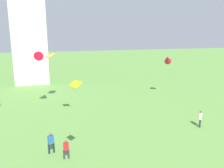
# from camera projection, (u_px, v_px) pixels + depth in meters

# --- Properties ---
(person_0) EXTENTS (0.54, 0.36, 1.77)m
(person_0) POSITION_uv_depth(u_px,v_px,m) (51.00, 142.00, 18.57)
(person_0) COLOR #1E2333
(person_0) RESTS_ON ground_plane
(person_1) EXTENTS (0.49, 0.24, 1.57)m
(person_1) POSITION_uv_depth(u_px,v_px,m) (66.00, 148.00, 17.76)
(person_1) COLOR #2D3338
(person_1) RESTS_ON ground_plane
(person_4) EXTENTS (0.49, 0.54, 1.79)m
(person_4) POSITION_uv_depth(u_px,v_px,m) (200.00, 118.00, 23.77)
(person_4) COLOR #2D3338
(person_4) RESTS_ON ground_plane
(kite_flying_0) EXTENTS (0.85, 1.02, 0.36)m
(kite_flying_0) POSITION_uv_depth(u_px,v_px,m) (75.00, 84.00, 14.81)
(kite_flying_0) COLOR gold
(kite_flying_2) EXTENTS (1.46, 2.01, 1.49)m
(kite_flying_2) POSITION_uv_depth(u_px,v_px,m) (40.00, 54.00, 27.97)
(kite_flying_2) COLOR red
(kite_flying_3) EXTENTS (1.91, 2.09, 1.69)m
(kite_flying_3) POSITION_uv_depth(u_px,v_px,m) (168.00, 59.00, 34.17)
(kite_flying_3) COLOR red
(kite_flying_4) EXTENTS (1.50, 1.82, 0.56)m
(kite_flying_4) POSITION_uv_depth(u_px,v_px,m) (50.00, 56.00, 31.06)
(kite_flying_4) COLOR gold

